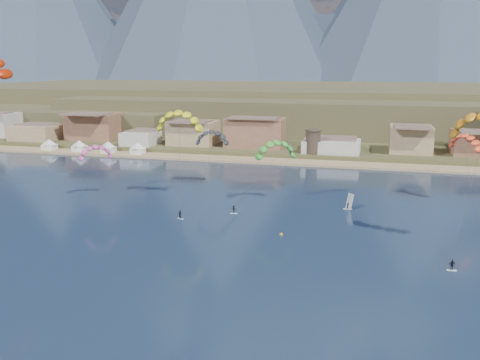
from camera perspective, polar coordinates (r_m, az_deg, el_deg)
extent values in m
plane|color=black|center=(77.10, -6.14, -12.36)|extent=(2400.00, 2400.00, 0.00)
cube|color=tan|center=(176.04, 6.08, 1.98)|extent=(2200.00, 12.00, 0.90)
cube|color=brown|center=(626.56, 12.42, 9.34)|extent=(2200.00, 900.00, 4.00)
cube|color=brown|center=(286.51, 17.63, 7.42)|extent=(320.00, 150.00, 15.00)
cube|color=brown|center=(332.40, 3.27, 8.87)|extent=(380.00, 170.00, 18.00)
cube|color=#2F3D4F|center=(965.86, 13.47, 13.71)|extent=(2000.00, 200.00, 110.00)
cylinder|color=#47382D|center=(182.29, 8.06, 4.13)|extent=(5.20, 5.20, 8.00)
cylinder|color=#47382D|center=(181.71, 8.10, 5.47)|extent=(5.82, 5.82, 0.60)
cube|color=white|center=(211.50, -20.32, 3.45)|extent=(4.50, 4.50, 2.00)
pyramid|color=white|center=(211.08, -20.38, 4.25)|extent=(6.40, 6.40, 2.00)
cube|color=white|center=(204.38, -17.31, 3.37)|extent=(4.50, 4.50, 2.00)
pyramid|color=white|center=(203.95, -17.37, 4.20)|extent=(6.40, 6.40, 2.00)
cube|color=white|center=(198.34, -14.36, 3.28)|extent=(4.50, 4.50, 2.00)
pyramid|color=white|center=(197.90, -14.41, 4.14)|extent=(6.40, 6.40, 2.00)
cube|color=white|center=(192.87, -11.23, 3.18)|extent=(4.50, 4.50, 2.00)
pyramid|color=white|center=(192.41, -11.27, 4.06)|extent=(6.40, 6.40, 2.00)
cube|color=silver|center=(112.25, -6.62, -4.26)|extent=(1.57, 1.05, 0.10)
imported|color=black|center=(111.99, -6.63, -3.81)|extent=(1.05, 0.95, 1.74)
cylinder|color=#262626|center=(117.56, -6.68, 1.12)|extent=(0.05, 0.05, 22.48)
cube|color=silver|center=(91.18, 22.35, -9.21)|extent=(1.56, 0.53, 0.10)
imported|color=black|center=(90.85, 22.40, -8.66)|extent=(1.06, 0.48, 1.78)
cylinder|color=#262626|center=(93.13, 23.88, -1.99)|extent=(0.05, 0.05, 22.13)
cube|color=silver|center=(115.37, -0.69, -3.71)|extent=(1.60, 0.60, 0.10)
imported|color=black|center=(115.10, -0.70, -3.26)|extent=(1.22, 0.77, 1.80)
cylinder|color=#262626|center=(117.82, 1.70, -0.28)|extent=(0.05, 0.05, 16.26)
cylinder|color=#262626|center=(128.74, -16.37, -0.18)|extent=(0.04, 0.04, 12.51)
cylinder|color=#262626|center=(137.93, -3.57, 1.45)|extent=(0.04, 0.04, 13.69)
cylinder|color=#262626|center=(129.99, 23.62, 0.08)|extent=(0.04, 0.04, 15.01)
cube|color=silver|center=(121.45, 11.83, -3.15)|extent=(2.05, 0.60, 0.10)
imported|color=black|center=(121.24, 11.84, -2.79)|extent=(0.72, 0.47, 1.47)
cube|color=white|center=(120.96, 12.03, -2.32)|extent=(0.80, 2.22, 3.51)
sphere|color=gold|center=(101.53, 4.58, -6.01)|extent=(0.68, 0.68, 0.68)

